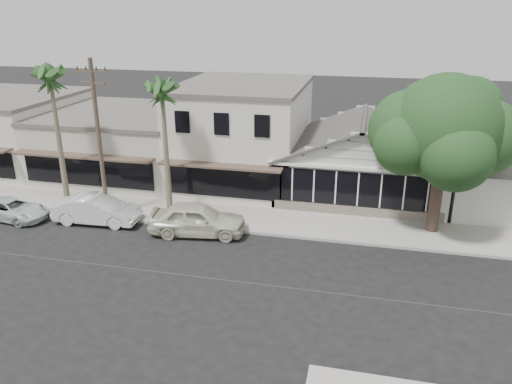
% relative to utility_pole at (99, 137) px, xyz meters
% --- Properties ---
extents(ground, '(140.00, 140.00, 0.00)m').
position_rel_utility_pole_xyz_m(ground, '(9.00, -5.20, -4.79)').
color(ground, black).
rests_on(ground, ground).
extents(sidewalk_north, '(90.00, 3.50, 0.15)m').
position_rel_utility_pole_xyz_m(sidewalk_north, '(1.00, 1.55, -4.71)').
color(sidewalk_north, '#9E9991').
rests_on(sidewalk_north, ground).
extents(corner_shop, '(10.40, 8.60, 5.10)m').
position_rel_utility_pole_xyz_m(corner_shop, '(14.00, 7.27, -2.17)').
color(corner_shop, silver).
rests_on(corner_shop, ground).
extents(side_cottage, '(6.00, 6.00, 3.00)m').
position_rel_utility_pole_xyz_m(side_cottage, '(22.20, 6.30, -3.29)').
color(side_cottage, silver).
rests_on(side_cottage, ground).
extents(row_building_near, '(8.00, 10.00, 6.50)m').
position_rel_utility_pole_xyz_m(row_building_near, '(6.00, 8.30, -1.54)').
color(row_building_near, silver).
rests_on(row_building_near, ground).
extents(row_building_midnear, '(10.00, 10.00, 4.20)m').
position_rel_utility_pole_xyz_m(row_building_midnear, '(-3.00, 8.30, -2.69)').
color(row_building_midnear, '#AFAD9D').
rests_on(row_building_midnear, ground).
extents(utility_pole, '(1.80, 0.24, 9.00)m').
position_rel_utility_pole_xyz_m(utility_pole, '(0.00, 0.00, 0.00)').
color(utility_pole, brown).
rests_on(utility_pole, ground).
extents(car_0, '(5.35, 2.72, 1.74)m').
position_rel_utility_pole_xyz_m(car_0, '(5.81, -0.91, -3.92)').
color(car_0, beige).
rests_on(car_0, ground).
extents(car_1, '(4.89, 1.95, 1.58)m').
position_rel_utility_pole_xyz_m(car_1, '(-0.18, -0.77, -4.00)').
color(car_1, silver).
rests_on(car_1, ground).
extents(car_2, '(4.45, 2.46, 1.18)m').
position_rel_utility_pole_xyz_m(car_2, '(-5.18, -1.36, -4.20)').
color(car_2, silver).
rests_on(car_2, ground).
extents(shade_tree, '(7.67, 6.93, 8.51)m').
position_rel_utility_pole_xyz_m(shade_tree, '(17.99, 2.38, 0.81)').
color(shade_tree, '#4C392E').
rests_on(shade_tree, ground).
extents(palm_east, '(2.54, 2.54, 8.24)m').
position_rel_utility_pole_xyz_m(palm_east, '(3.23, 1.48, 2.28)').
color(palm_east, '#726651').
rests_on(palm_east, ground).
extents(palm_mid, '(2.69, 2.69, 8.84)m').
position_rel_utility_pole_xyz_m(palm_mid, '(-3.29, 1.13, 2.82)').
color(palm_mid, '#726651').
rests_on(palm_mid, ground).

